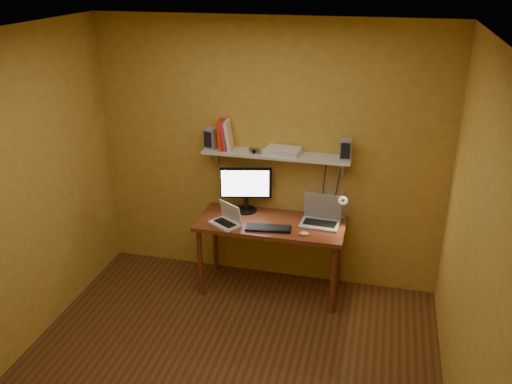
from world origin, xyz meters
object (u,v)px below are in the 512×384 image
(speaker_left, at_px, (211,138))
(router, at_px, (283,151))
(shelf_camera, at_px, (255,151))
(wall_shelf, at_px, (276,155))
(speaker_right, at_px, (345,149))
(mouse, at_px, (304,234))
(desk, at_px, (271,230))
(keyboard, at_px, (268,228))
(netbook, at_px, (228,218))
(desk_lamp, at_px, (343,204))
(laptop, at_px, (321,216))
(monitor, at_px, (246,187))

(speaker_left, distance_m, router, 0.70)
(shelf_camera, relative_size, router, 0.34)
(wall_shelf, bearing_deg, router, 2.15)
(speaker_right, height_order, shelf_camera, speaker_right)
(router, bearing_deg, wall_shelf, -177.85)
(mouse, bearing_deg, desk, 153.47)
(keyboard, xyz_separation_m, shelf_camera, (-0.20, 0.27, 0.65))
(netbook, height_order, desk_lamp, desk_lamp)
(wall_shelf, relative_size, router, 4.31)
(laptop, bearing_deg, keyboard, -147.03)
(monitor, bearing_deg, router, -11.93)
(wall_shelf, height_order, mouse, wall_shelf)
(laptop, height_order, speaker_left, speaker_left)
(monitor, bearing_deg, netbook, -119.74)
(keyboard, distance_m, router, 0.73)
(monitor, xyz_separation_m, desk_lamp, (0.95, -0.06, -0.04))
(desk_lamp, bearing_deg, laptop, -172.69)
(monitor, height_order, netbook, monitor)
(desk, distance_m, desk_lamp, 0.73)
(desk_lamp, height_order, shelf_camera, shelf_camera)
(keyboard, xyz_separation_m, router, (0.06, 0.35, 0.64))
(monitor, bearing_deg, shelf_camera, -45.82)
(speaker_right, xyz_separation_m, shelf_camera, (-0.83, -0.07, -0.06))
(laptop, bearing_deg, netbook, -160.74)
(desk, relative_size, speaker_left, 7.03)
(desk, relative_size, netbook, 4.20)
(desk, relative_size, laptop, 3.72)
(laptop, height_order, desk_lamp, desk_lamp)
(desk, xyz_separation_m, desk_lamp, (0.66, 0.13, 0.29))
(desk, height_order, desk_lamp, desk_lamp)
(netbook, bearing_deg, laptop, 48.45)
(speaker_right, relative_size, shelf_camera, 1.72)
(monitor, relative_size, shelf_camera, 4.45)
(mouse, distance_m, desk_lamp, 0.48)
(desk, xyz_separation_m, shelf_camera, (-0.19, 0.12, 0.74))
(mouse, distance_m, speaker_right, 0.85)
(wall_shelf, relative_size, keyboard, 3.31)
(monitor, xyz_separation_m, speaker_left, (-0.34, 0.01, 0.47))
(speaker_left, height_order, shelf_camera, speaker_left)
(speaker_left, bearing_deg, laptop, 14.43)
(keyboard, relative_size, mouse, 4.87)
(laptop, xyz_separation_m, desk_lamp, (0.20, 0.03, 0.14))
(wall_shelf, relative_size, desk_lamp, 3.73)
(netbook, distance_m, keyboard, 0.40)
(desk, bearing_deg, shelf_camera, 147.06)
(desk, height_order, netbook, netbook)
(laptop, height_order, speaker_right, speaker_right)
(mouse, height_order, desk_lamp, desk_lamp)
(wall_shelf, distance_m, keyboard, 0.69)
(netbook, bearing_deg, monitor, 106.56)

